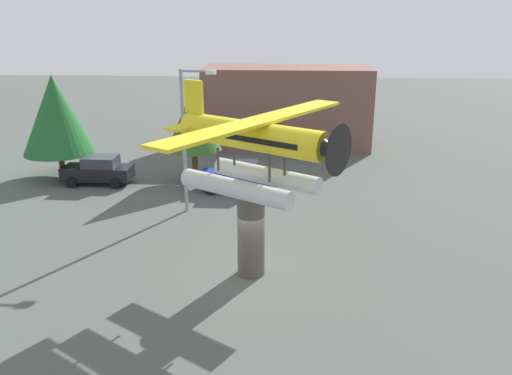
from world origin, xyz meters
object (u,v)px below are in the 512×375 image
display_pedestal (251,233)px  car_near_black (98,170)px  streetlight_primary (187,131)px  storefront_building (287,107)px  floatplane_monument (254,149)px  tree_east (193,120)px  car_mid_blue (237,176)px  tree_west (56,115)px

display_pedestal → car_near_black: (-10.28, 11.07, -0.90)m
streetlight_primary → storefront_building: size_ratio=0.58×
floatplane_monument → tree_east: floatplane_monument is taller
floatplane_monument → storefront_building: floatplane_monument is taller
tree_east → car_near_black: bearing=-170.2°
car_mid_blue → tree_west: (-11.55, 1.98, 3.18)m
tree_east → floatplane_monument: bearing=-69.5°
tree_east → storefront_building: bearing=60.4°
storefront_building → tree_east: storefront_building is taller
streetlight_primary → car_near_black: bearing=146.8°
car_mid_blue → streetlight_primary: size_ratio=0.56×
storefront_building → tree_west: size_ratio=1.97×
car_near_black → tree_east: size_ratio=0.72×
display_pedestal → streetlight_primary: (-3.76, 6.80, 2.58)m
storefront_building → car_near_black: bearing=-136.4°
floatplane_monument → storefront_building: 22.20m
tree_east → streetlight_primary: bearing=-82.8°
display_pedestal → car_mid_blue: (-1.60, 10.35, -0.90)m
car_near_black → tree_east: bearing=-170.2°
tree_west → storefront_building: bearing=33.9°
tree_west → car_near_black: bearing=-23.8°
floatplane_monument → streetlight_primary: size_ratio=1.26×
display_pedestal → car_near_black: display_pedestal is taller
tree_west → tree_east: 8.73m
car_mid_blue → tree_west: tree_west is taller
display_pedestal → tree_east: (-4.43, 12.08, 2.11)m
display_pedestal → floatplane_monument: size_ratio=0.38×
floatplane_monument → tree_west: floatplane_monument is taller
storefront_building → car_mid_blue: bearing=-103.6°
floatplane_monument → car_mid_blue: bearing=131.6°
streetlight_primary → storefront_building: 16.04m
car_mid_blue → tree_west: size_ratio=0.64×
storefront_building → tree_east: size_ratio=2.22×
floatplane_monument → streetlight_primary: bearing=151.7°
display_pedestal → storefront_building: bearing=86.8°
floatplane_monument → car_mid_blue: (-1.71, 10.42, -4.35)m
display_pedestal → storefront_building: size_ratio=0.28×
streetlight_primary → tree_east: size_ratio=1.29×
floatplane_monument → storefront_building: (1.10, 22.07, -2.15)m
tree_west → tree_east: bearing=-1.6°
car_mid_blue → tree_east: tree_east is taller
car_near_black → storefront_building: (11.50, 10.93, 2.20)m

